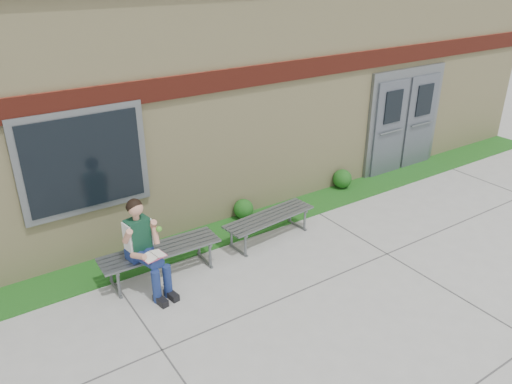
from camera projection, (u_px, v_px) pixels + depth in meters
ground at (365, 290)px, 7.32m from camera, size 80.00×80.00×0.00m
grass_strip at (265, 219)px, 9.27m from camera, size 16.00×0.80×0.02m
school_building at (178, 74)px, 10.93m from camera, size 16.20×6.22×4.20m
bench_left at (161, 255)px, 7.50m from camera, size 1.83×0.56×0.47m
bench_right at (269, 221)px, 8.52m from camera, size 1.72×0.64×0.44m
girl at (145, 246)px, 7.03m from camera, size 0.55×0.88×1.41m
shrub_mid at (244, 209)px, 9.22m from camera, size 0.37×0.37×0.37m
shrub_east at (342, 179)px, 10.45m from camera, size 0.40×0.40×0.40m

